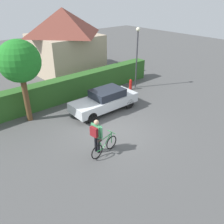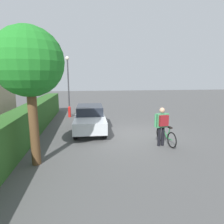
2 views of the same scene
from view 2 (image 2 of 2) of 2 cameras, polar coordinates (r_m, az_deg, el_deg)
name	(u,v)px [view 2 (image 2 of 2)]	position (r m, az deg, el deg)	size (l,w,h in m)	color
ground_plane	(131,135)	(10.03, 5.57, -6.82)	(60.00, 60.00, 0.00)	#4E4E4E
hedge_row	(27,124)	(9.99, -24.20, -3.21)	(15.24, 0.90, 1.54)	#2C5D23
parked_car_near	(90,118)	(10.77, -6.61, -1.66)	(4.29, 1.68, 1.37)	silver
bicycle	(166,136)	(8.92, 15.82, -6.87)	(1.64, 0.50, 0.94)	black
person_rider	(162,123)	(8.44, 14.73, -3.20)	(0.40, 0.67, 1.70)	black
street_lamp	(68,78)	(14.82, -13.01, 9.84)	(0.28, 0.28, 4.44)	#38383D
tree_kerbside	(29,63)	(6.72, -23.64, 13.22)	(2.22, 2.22, 4.57)	brown
fire_hydrant	(70,112)	(14.48, -12.61, 0.14)	(0.20, 0.20, 0.81)	red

